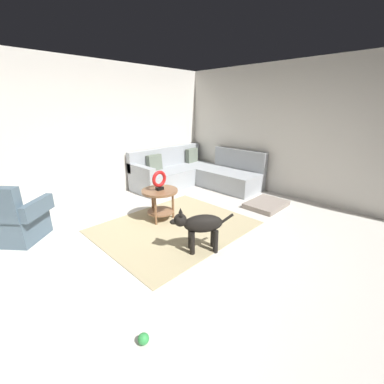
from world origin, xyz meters
name	(u,v)px	position (x,y,z in m)	size (l,w,h in m)	color
ground_plane	(200,250)	(0.00, 0.00, -0.05)	(6.00, 6.00, 0.10)	silver
wall_back	(93,133)	(0.00, 2.94, 1.35)	(6.00, 0.12, 2.70)	silver
wall_right	(300,132)	(2.94, 0.00, 1.35)	(0.12, 6.00, 2.70)	silver
area_rug	(175,227)	(0.15, 0.70, 0.01)	(2.30, 1.90, 0.01)	tan
sectional_couch	(195,174)	(1.99, 2.02, 0.29)	(2.20, 2.25, 0.88)	#9EA3A8
armchair	(14,220)	(-1.73, 1.99, 0.32)	(0.98, 1.00, 0.88)	#4C6070
side_table	(160,197)	(0.17, 1.08, 0.42)	(0.60, 0.60, 0.54)	brown
torus_sculpture	(159,180)	(0.17, 1.08, 0.71)	(0.28, 0.08, 0.33)	black
dog_bed_mat	(266,204)	(1.98, 0.08, 0.04)	(0.80, 0.60, 0.09)	gray
dog	(200,226)	(-0.08, -0.06, 0.38)	(0.71, 0.55, 0.63)	black
dog_toy_ball	(143,339)	(-1.42, -0.69, 0.05)	(0.09, 0.09, 0.09)	green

